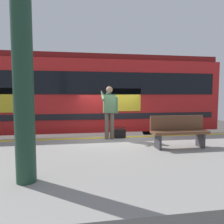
{
  "coord_description": "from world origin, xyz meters",
  "views": [
    {
      "loc": [
        1.28,
        7.41,
        2.49
      ],
      "look_at": [
        0.12,
        0.3,
        1.91
      ],
      "focal_mm": 33.39,
      "sensor_mm": 36.0,
      "label": 1
    }
  ],
  "objects_px": {
    "handbag": "(120,133)",
    "station_column": "(23,66)",
    "bench": "(179,130)",
    "passenger": "(109,108)",
    "train_carriage": "(68,94)"
  },
  "relations": [
    {
      "from": "train_carriage",
      "to": "handbag",
      "type": "bearing_deg",
      "value": 123.68
    },
    {
      "from": "train_carriage",
      "to": "handbag",
      "type": "height_order",
      "value": "train_carriage"
    },
    {
      "from": "passenger",
      "to": "station_column",
      "type": "relative_size",
      "value": 0.45
    },
    {
      "from": "handbag",
      "to": "station_column",
      "type": "xyz_separation_m",
      "value": [
        2.31,
        3.34,
        1.78
      ]
    },
    {
      "from": "station_column",
      "to": "bench",
      "type": "xyz_separation_m",
      "value": [
        -3.7,
        -1.79,
        -1.47
      ]
    },
    {
      "from": "handbag",
      "to": "station_column",
      "type": "relative_size",
      "value": 0.1
    },
    {
      "from": "train_carriage",
      "to": "handbag",
      "type": "xyz_separation_m",
      "value": [
        -1.86,
        2.79,
        -1.37
      ]
    },
    {
      "from": "passenger",
      "to": "handbag",
      "type": "distance_m",
      "value": 0.96
    },
    {
      "from": "passenger",
      "to": "station_column",
      "type": "distance_m",
      "value": 3.88
    },
    {
      "from": "train_carriage",
      "to": "passenger",
      "type": "xyz_separation_m",
      "value": [
        -1.48,
        2.89,
        -0.49
      ]
    },
    {
      "from": "handbag",
      "to": "passenger",
      "type": "bearing_deg",
      "value": 14.31
    },
    {
      "from": "train_carriage",
      "to": "passenger",
      "type": "distance_m",
      "value": 3.28
    },
    {
      "from": "station_column",
      "to": "bench",
      "type": "distance_m",
      "value": 4.37
    },
    {
      "from": "handbag",
      "to": "station_column",
      "type": "distance_m",
      "value": 4.43
    },
    {
      "from": "train_carriage",
      "to": "bench",
      "type": "height_order",
      "value": "train_carriage"
    }
  ]
}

